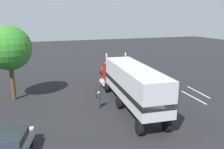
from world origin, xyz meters
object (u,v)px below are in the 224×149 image
Objects in this scene: semi_truck at (130,81)px; parked_car at (11,147)px; person_bystander at (99,99)px; tree_center at (9,48)px.

semi_truck reaches higher than parked_car.
person_bystander is at bearing 76.66° from semi_truck.
tree_center is at bearing 2.01° from parked_car.
person_bystander is (0.68, 2.86, -1.63)m from semi_truck.
person_bystander is 0.21× the size of tree_center.
tree_center is at bearing 56.08° from person_bystander.
semi_truck is 1.88× the size of tree_center.
parked_car is (-5.92, 7.28, -0.09)m from person_bystander.
tree_center reaches higher than parked_car.
parked_car is at bearing -177.99° from tree_center.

